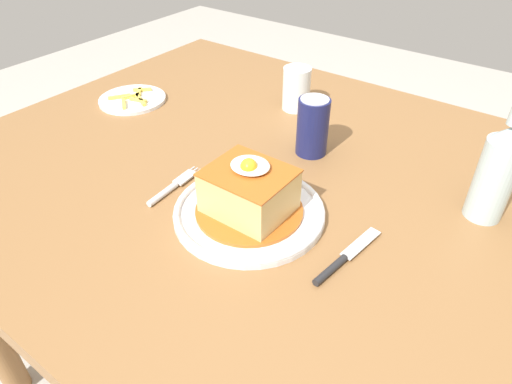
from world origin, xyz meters
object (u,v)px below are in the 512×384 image
(knife, at_px, (340,262))
(soda_can, at_px, (313,127))
(side_plate_fries, at_px, (133,99))
(drinking_glass, at_px, (296,91))
(main_plate, at_px, (249,212))
(fork, at_px, (170,188))
(beer_bottle_clear, at_px, (498,168))

(knife, distance_m, soda_can, 0.34)
(side_plate_fries, bearing_deg, drinking_glass, 30.96)
(main_plate, bearing_deg, fork, -169.30)
(fork, height_order, beer_bottle_clear, beer_bottle_clear)
(main_plate, relative_size, knife, 1.61)
(fork, height_order, drinking_glass, drinking_glass)
(side_plate_fries, bearing_deg, knife, -15.94)
(side_plate_fries, bearing_deg, beer_bottle_clear, 3.84)
(drinking_glass, bearing_deg, knife, -50.17)
(soda_can, distance_m, beer_bottle_clear, 0.36)
(main_plate, relative_size, fork, 1.88)
(fork, xyz_separation_m, beer_bottle_clear, (0.49, 0.28, 0.09))
(soda_can, relative_size, drinking_glass, 1.18)
(drinking_glass, bearing_deg, soda_can, -48.46)
(knife, xyz_separation_m, beer_bottle_clear, (0.14, 0.26, 0.09))
(drinking_glass, relative_size, side_plate_fries, 0.62)
(main_plate, bearing_deg, side_plate_fries, 160.02)
(knife, distance_m, beer_bottle_clear, 0.31)
(beer_bottle_clear, height_order, drinking_glass, beer_bottle_clear)
(side_plate_fries, bearing_deg, fork, -31.70)
(main_plate, xyz_separation_m, beer_bottle_clear, (0.33, 0.25, 0.09))
(beer_bottle_clear, relative_size, drinking_glass, 2.53)
(main_plate, height_order, fork, main_plate)
(soda_can, height_order, drinking_glass, soda_can)
(beer_bottle_clear, distance_m, side_plate_fries, 0.86)
(soda_can, distance_m, side_plate_fries, 0.51)
(beer_bottle_clear, distance_m, drinking_glass, 0.52)
(main_plate, distance_m, soda_can, 0.26)
(main_plate, relative_size, soda_can, 2.15)
(drinking_glass, bearing_deg, main_plate, -68.12)
(knife, bearing_deg, soda_can, 128.76)
(knife, xyz_separation_m, soda_can, (-0.21, 0.26, 0.06))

